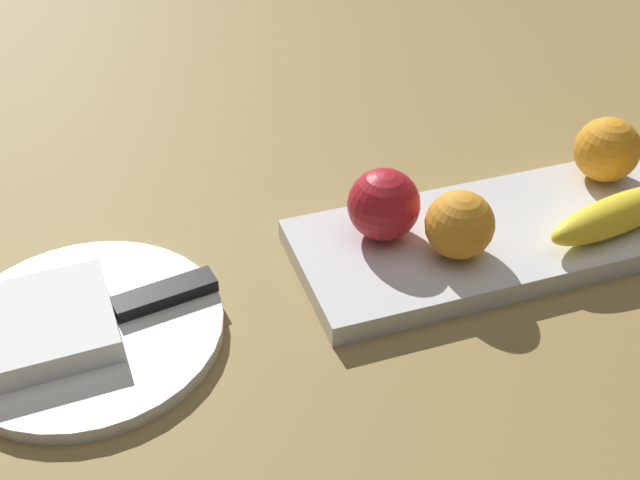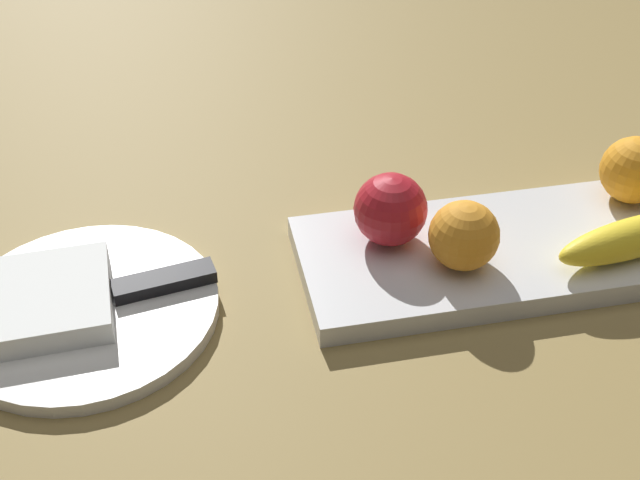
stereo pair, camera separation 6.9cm
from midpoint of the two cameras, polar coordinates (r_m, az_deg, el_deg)
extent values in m
plane|color=olive|center=(0.78, 16.53, -1.63)|extent=(2.40, 2.40, 0.00)
cube|color=silver|center=(0.79, 17.48, -0.62)|extent=(0.44, 0.16, 0.02)
sphere|color=#B01B25|center=(0.73, 7.77, 2.07)|extent=(0.07, 0.07, 0.07)
ellipsoid|color=yellow|center=(0.78, 23.90, 0.07)|extent=(0.16, 0.07, 0.04)
sphere|color=orange|center=(0.71, 12.98, 0.21)|extent=(0.06, 0.06, 0.06)
sphere|color=orange|center=(0.85, 23.72, 4.51)|extent=(0.07, 0.07, 0.07)
cylinder|color=white|center=(0.71, -13.64, -4.98)|extent=(0.23, 0.23, 0.01)
cube|color=white|center=(0.70, -16.15, -4.20)|extent=(0.11, 0.12, 0.02)
cube|color=silver|center=(0.71, -13.00, -4.38)|extent=(0.15, 0.04, 0.00)
cube|color=black|center=(0.71, -8.31, -3.02)|extent=(0.09, 0.04, 0.01)
camera|label=1|loc=(0.03, -87.14, 2.22)|focal=44.90mm
camera|label=2|loc=(0.03, 92.86, -2.22)|focal=44.90mm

